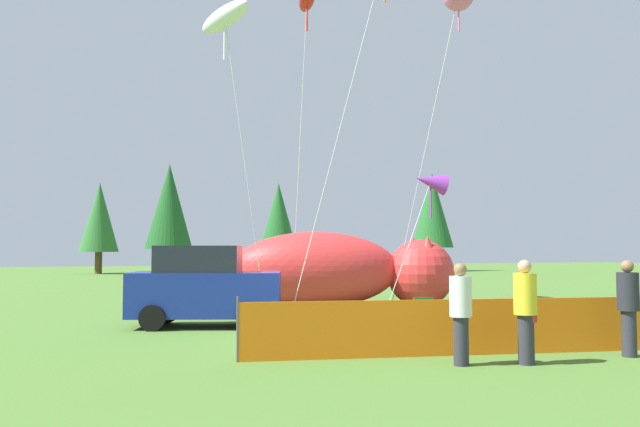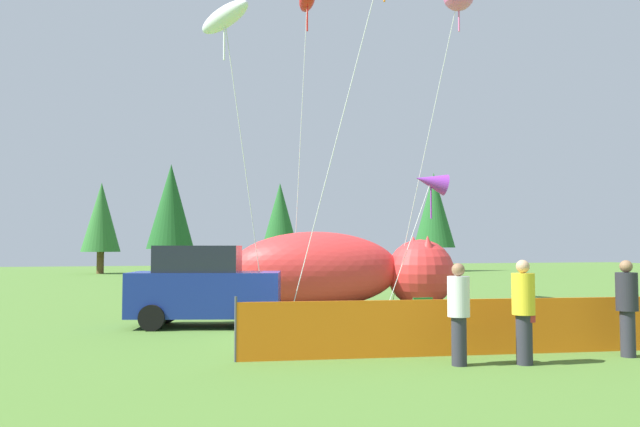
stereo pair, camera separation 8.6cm
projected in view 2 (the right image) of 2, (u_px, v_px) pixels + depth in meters
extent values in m
plane|color=#4C752D|center=(332.00, 334.00, 15.33)|extent=(120.00, 120.00, 0.00)
cube|color=navy|center=(206.00, 294.00, 16.81)|extent=(4.28, 2.60, 1.19)
cube|color=#1E232D|center=(199.00, 259.00, 16.86)|extent=(2.50, 2.02, 0.71)
cylinder|color=black|center=(254.00, 311.00, 17.62)|extent=(0.71, 0.39, 0.67)
cylinder|color=black|center=(249.00, 317.00, 16.00)|extent=(0.71, 0.39, 0.67)
cylinder|color=black|center=(166.00, 311.00, 17.56)|extent=(0.71, 0.39, 0.67)
cylinder|color=black|center=(152.00, 318.00, 15.95)|extent=(0.71, 0.39, 0.67)
cube|color=#267F33|center=(428.00, 319.00, 14.76)|extent=(0.54, 0.54, 0.03)
cube|color=#267F33|center=(423.00, 308.00, 15.02)|extent=(0.51, 0.03, 0.49)
cylinder|color=#A5A5AD|center=(441.00, 329.00, 14.59)|extent=(0.02, 0.02, 0.44)
cylinder|color=#A5A5AD|center=(423.00, 330.00, 14.46)|extent=(0.02, 0.02, 0.44)
cylinder|color=#A5A5AD|center=(432.00, 327.00, 15.03)|extent=(0.02, 0.02, 0.44)
cylinder|color=#A5A5AD|center=(415.00, 328.00, 14.91)|extent=(0.02, 0.02, 0.44)
ellipsoid|color=red|center=(315.00, 270.00, 22.16)|extent=(6.42, 3.89, 2.69)
ellipsoid|color=yellow|center=(315.00, 287.00, 22.13)|extent=(4.17, 2.78, 1.21)
sphere|color=red|center=(421.00, 273.00, 22.40)|extent=(2.43, 2.43, 2.43)
cone|color=red|center=(413.00, 246.00, 23.03)|extent=(0.68, 0.68, 0.73)
cone|color=red|center=(428.00, 246.00, 21.87)|extent=(0.68, 0.68, 0.73)
cube|color=orange|center=(461.00, 327.00, 12.35)|extent=(8.80, 1.07, 1.11)
cylinder|color=#4C4C51|center=(236.00, 329.00, 11.66)|extent=(0.05, 0.05, 1.22)
cylinder|color=#2D2D38|center=(628.00, 334.00, 12.18)|extent=(0.28, 0.28, 0.90)
cylinder|color=#26262D|center=(627.00, 292.00, 12.22)|extent=(0.41, 0.41, 0.75)
sphere|color=#8C6647|center=(626.00, 266.00, 12.25)|extent=(0.24, 0.24, 0.24)
cylinder|color=#2D2D38|center=(459.00, 341.00, 11.29)|extent=(0.27, 0.27, 0.88)
cylinder|color=silver|center=(458.00, 296.00, 11.33)|extent=(0.40, 0.40, 0.73)
sphere|color=#8C6647|center=(458.00, 270.00, 11.36)|extent=(0.24, 0.24, 0.24)
cylinder|color=#2D2D38|center=(526.00, 343.00, 11.43)|extent=(0.24, 0.24, 0.77)
cylinder|color=#B72D2D|center=(525.00, 304.00, 11.47)|extent=(0.35, 0.35, 0.64)
sphere|color=#8C6647|center=(525.00, 281.00, 11.50)|extent=(0.21, 0.21, 0.21)
cylinder|color=#2D2D38|center=(524.00, 340.00, 11.38)|extent=(0.28, 0.28, 0.91)
cylinder|color=yellow|center=(523.00, 294.00, 11.42)|extent=(0.42, 0.42, 0.76)
sphere|color=tan|center=(523.00, 267.00, 11.45)|extent=(0.25, 0.25, 0.25)
cylinder|color=silver|center=(337.00, 136.00, 17.59)|extent=(2.79, 0.37, 10.55)
cylinder|color=silver|center=(245.00, 168.00, 18.83)|extent=(1.39, 0.33, 9.06)
ellipsoid|color=white|center=(224.00, 17.00, 18.75)|extent=(1.64, 2.44, 0.93)
cylinder|color=white|center=(224.00, 40.00, 18.71)|extent=(0.06, 0.06, 1.20)
cylinder|color=silver|center=(300.00, 149.00, 24.09)|extent=(0.57, 0.18, 11.89)
cylinder|color=red|center=(307.00, 16.00, 24.38)|extent=(0.06, 0.06, 1.20)
cylinder|color=silver|center=(425.00, 152.00, 22.05)|extent=(2.01, 1.59, 11.00)
cylinder|color=pink|center=(459.00, 15.00, 21.83)|extent=(0.06, 0.06, 1.20)
cylinder|color=silver|center=(409.00, 245.00, 20.66)|extent=(2.42, 1.58, 4.46)
cone|color=purple|center=(431.00, 182.00, 21.85)|extent=(1.34, 0.96, 0.98)
cylinder|color=purple|center=(431.00, 201.00, 21.82)|extent=(0.06, 0.06, 1.20)
cylinder|color=brown|center=(280.00, 262.00, 51.22)|extent=(0.57, 0.57, 1.78)
cone|color=#236028|center=(280.00, 217.00, 51.42)|extent=(3.13, 3.13, 5.69)
cylinder|color=brown|center=(100.00, 263.00, 50.50)|extent=(0.57, 0.57, 1.77)
cone|color=#2D6B2D|center=(101.00, 217.00, 50.70)|extent=(3.11, 3.11, 5.66)
cylinder|color=brown|center=(434.00, 259.00, 55.90)|extent=(0.68, 0.68, 2.11)
cone|color=#236028|center=(434.00, 210.00, 56.14)|extent=(3.72, 3.72, 6.76)
cylinder|color=brown|center=(170.00, 262.00, 46.92)|extent=(0.64, 0.64, 2.01)
cone|color=#1E5623|center=(171.00, 206.00, 47.15)|extent=(3.55, 3.55, 6.45)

